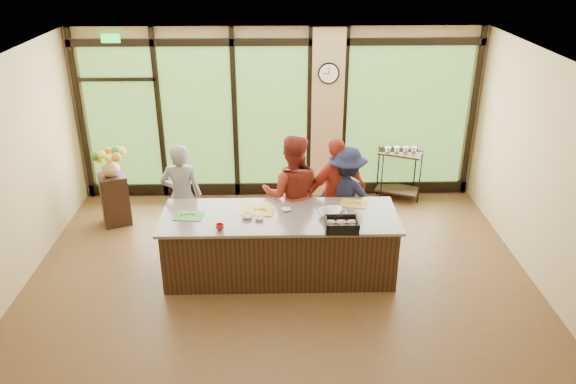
{
  "coord_description": "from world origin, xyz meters",
  "views": [
    {
      "loc": [
        -0.04,
        -6.43,
        4.39
      ],
      "look_at": [
        0.12,
        0.4,
        1.22
      ],
      "focal_mm": 35.0,
      "sensor_mm": 36.0,
      "label": 1
    }
  ],
  "objects_px": {
    "island_base": "(280,246)",
    "cook_left": "(182,196)",
    "flower_stand": "(115,199)",
    "bar_cart": "(399,168)",
    "cook_right": "(346,197)",
    "roasting_pan": "(342,227)"
  },
  "relations": [
    {
      "from": "island_base",
      "to": "cook_left",
      "type": "bearing_deg",
      "value": 149.76
    },
    {
      "from": "flower_stand",
      "to": "bar_cart",
      "type": "height_order",
      "value": "bar_cart"
    },
    {
      "from": "island_base",
      "to": "cook_left",
      "type": "height_order",
      "value": "cook_left"
    },
    {
      "from": "island_base",
      "to": "bar_cart",
      "type": "xyz_separation_m",
      "value": [
        2.14,
        2.4,
        0.16
      ]
    },
    {
      "from": "cook_left",
      "to": "island_base",
      "type": "bearing_deg",
      "value": 144.5
    },
    {
      "from": "cook_right",
      "to": "flower_stand",
      "type": "xyz_separation_m",
      "value": [
        -3.68,
        0.79,
        -0.37
      ]
    },
    {
      "from": "cook_left",
      "to": "cook_right",
      "type": "distance_m",
      "value": 2.44
    },
    {
      "from": "island_base",
      "to": "cook_right",
      "type": "height_order",
      "value": "cook_right"
    },
    {
      "from": "roasting_pan",
      "to": "island_base",
      "type": "bearing_deg",
      "value": 154.08
    },
    {
      "from": "island_base",
      "to": "bar_cart",
      "type": "distance_m",
      "value": 3.21
    },
    {
      "from": "cook_right",
      "to": "flower_stand",
      "type": "relative_size",
      "value": 1.88
    },
    {
      "from": "island_base",
      "to": "flower_stand",
      "type": "height_order",
      "value": "island_base"
    },
    {
      "from": "cook_right",
      "to": "roasting_pan",
      "type": "xyz_separation_m",
      "value": [
        -0.2,
        -1.22,
        0.16
      ]
    },
    {
      "from": "flower_stand",
      "to": "island_base",
      "type": "bearing_deg",
      "value": -52.33
    },
    {
      "from": "island_base",
      "to": "cook_left",
      "type": "distance_m",
      "value": 1.72
    },
    {
      "from": "bar_cart",
      "to": "island_base",
      "type": "bearing_deg",
      "value": -107.83
    },
    {
      "from": "bar_cart",
      "to": "cook_left",
      "type": "bearing_deg",
      "value": -132.68
    },
    {
      "from": "roasting_pan",
      "to": "flower_stand",
      "type": "bearing_deg",
      "value": 151.84
    },
    {
      "from": "cook_left",
      "to": "roasting_pan",
      "type": "xyz_separation_m",
      "value": [
        2.24,
        -1.26,
        0.14
      ]
    },
    {
      "from": "bar_cart",
      "to": "cook_right",
      "type": "bearing_deg",
      "value": -101.73
    },
    {
      "from": "cook_left",
      "to": "cook_right",
      "type": "relative_size",
      "value": 1.03
    },
    {
      "from": "bar_cart",
      "to": "flower_stand",
      "type": "bearing_deg",
      "value": -146.68
    }
  ]
}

